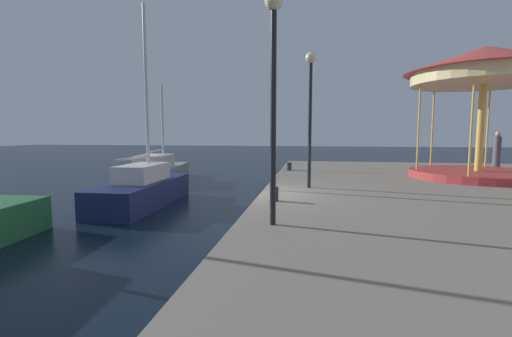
{
  "coord_description": "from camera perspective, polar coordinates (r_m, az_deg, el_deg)",
  "views": [
    {
      "loc": [
        1.58,
        -10.88,
        2.69
      ],
      "look_at": [
        -0.64,
        3.02,
        1.25
      ],
      "focal_mm": 24.65,
      "sensor_mm": 36.0,
      "label": 1
    }
  ],
  "objects": [
    {
      "name": "ground_plane",
      "position": [
        11.32,
        0.81,
        -7.91
      ],
      "size": [
        120.0,
        120.0,
        0.0
      ],
      "primitive_type": "plane",
      "color": "black"
    },
    {
      "name": "carousel",
      "position": [
        17.44,
        33.0,
        11.92
      ],
      "size": [
        6.14,
        6.14,
        5.38
      ],
      "color": "#B23333",
      "rests_on": "quay_dock"
    },
    {
      "name": "person_near_carousel",
      "position": [
        21.13,
        34.5,
        2.17
      ],
      "size": [
        0.34,
        0.34,
        1.95
      ],
      "color": "#514C56",
      "rests_on": "quay_dock"
    },
    {
      "name": "quay_dock",
      "position": [
        12.31,
        34.52,
        -5.92
      ],
      "size": [
        13.73,
        25.43,
        0.8
      ],
      "primitive_type": "cube",
      "color": "gray",
      "rests_on": "ground"
    },
    {
      "name": "sailboat_navy",
      "position": [
        13.56,
        -17.95,
        -3.2
      ],
      "size": [
        1.81,
        5.21,
        7.38
      ],
      "color": "#19214C",
      "rests_on": "ground"
    },
    {
      "name": "bollard_south",
      "position": [
        17.72,
        5.41,
        0.34
      ],
      "size": [
        0.24,
        0.24,
        0.4
      ],
      "primitive_type": "cylinder",
      "color": "#2D2D33",
      "rests_on": "quay_dock"
    },
    {
      "name": "bollard_center",
      "position": [
        9.78,
        2.96,
        -4.12
      ],
      "size": [
        0.24,
        0.24,
        0.4
      ],
      "primitive_type": "cylinder",
      "color": "#2D2D33",
      "rests_on": "quay_dock"
    },
    {
      "name": "lamp_post_near_edge",
      "position": [
        7.21,
        2.85,
        15.67
      ],
      "size": [
        0.36,
        0.36,
        4.61
      ],
      "color": "black",
      "rests_on": "quay_dock"
    },
    {
      "name": "lamp_post_mid_promenade",
      "position": [
        12.21,
        8.8,
        11.43
      ],
      "size": [
        0.36,
        0.36,
        4.56
      ],
      "color": "black",
      "rests_on": "quay_dock"
    },
    {
      "name": "sailboat_grey",
      "position": [
        20.27,
        -15.64,
        -0.37
      ],
      "size": [
        3.07,
        6.26,
        5.51
      ],
      "color": "gray",
      "rests_on": "ground"
    }
  ]
}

